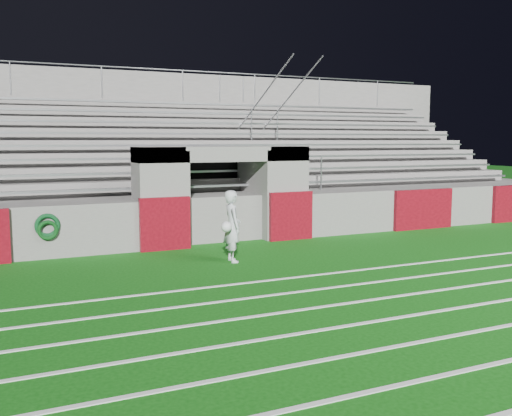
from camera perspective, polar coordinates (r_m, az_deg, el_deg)
name	(u,v)px	position (r m, az deg, el deg)	size (l,w,h in m)	color
ground	(282,267)	(12.62, 2.62, -5.89)	(90.00, 90.00, 0.00)	#0D520D
field_markings	(445,337)	(8.66, 18.39, -12.16)	(28.00, 8.09, 0.01)	white
stadium_structure	(175,178)	(19.77, -8.06, 3.01)	(26.00, 8.48, 5.42)	slate
goalkeeper_with_ball	(232,226)	(12.99, -2.40, -1.83)	(0.61, 0.74, 1.64)	silver
hose_coil	(47,227)	(14.04, -20.13, -1.83)	(0.57, 0.15, 0.62)	#0C3F1C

